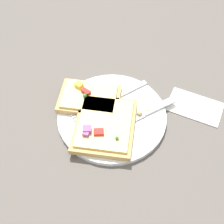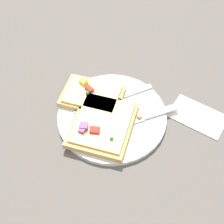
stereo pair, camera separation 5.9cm
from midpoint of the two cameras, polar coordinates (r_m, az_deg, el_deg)
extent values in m
plane|color=#56514C|center=(0.71, 2.37, -1.19)|extent=(4.00, 4.00, 0.00)
cylinder|color=white|center=(0.71, 2.38, -0.91)|extent=(0.25, 0.25, 0.01)
cube|color=#B7B7BC|center=(0.74, 5.37, 2.99)|extent=(0.08, 0.11, 0.01)
cube|color=#B7B7BC|center=(0.71, -0.93, 0.75)|extent=(0.05, 0.06, 0.01)
cube|color=#B7B7BC|center=(0.71, -4.10, 0.38)|extent=(0.02, 0.02, 0.00)
cube|color=#B7B7BC|center=(0.70, -3.89, -0.05)|extent=(0.02, 0.02, 0.00)
cube|color=#B7B7BC|center=(0.70, -3.67, -0.48)|extent=(0.02, 0.02, 0.00)
cube|color=#B7B7BC|center=(0.70, -3.45, -0.92)|extent=(0.02, 0.02, 0.00)
cube|color=#B7B7BC|center=(0.72, 11.19, -0.12)|extent=(0.06, 0.08, 0.01)
cube|color=#B7B7BC|center=(0.68, 2.89, -2.76)|extent=(0.10, 0.12, 0.00)
cube|color=tan|center=(0.68, 0.72, -2.46)|extent=(0.16, 0.18, 0.01)
cube|color=#E5CC7A|center=(0.67, 0.73, -1.98)|extent=(0.14, 0.16, 0.01)
cube|color=red|center=(0.65, -0.74, -3.41)|extent=(0.03, 0.02, 0.01)
sphere|color=#388433|center=(0.64, 2.55, -4.98)|extent=(0.01, 0.01, 0.01)
cube|color=#934C8E|center=(0.65, -2.66, -2.75)|extent=(0.02, 0.02, 0.01)
cube|color=#934C8E|center=(0.65, -2.98, -3.51)|extent=(0.01, 0.01, 0.01)
cube|color=tan|center=(0.72, -1.31, 2.76)|extent=(0.16, 0.13, 0.01)
cube|color=#E5CC7A|center=(0.72, -1.33, 3.26)|extent=(0.14, 0.11, 0.01)
cube|color=yellow|center=(0.73, -2.93, 5.45)|extent=(0.02, 0.02, 0.01)
sphere|color=#388433|center=(0.71, -2.14, 3.42)|extent=(0.01, 0.01, 0.01)
cube|color=red|center=(0.72, -1.83, 4.11)|extent=(0.02, 0.02, 0.01)
sphere|color=tan|center=(0.70, 1.37, -0.26)|extent=(0.01, 0.01, 0.01)
sphere|color=tan|center=(0.69, -4.32, -1.06)|extent=(0.01, 0.01, 0.01)
sphere|color=tan|center=(0.70, 8.99, -0.69)|extent=(0.01, 0.01, 0.01)
sphere|color=tan|center=(0.70, -0.08, -0.30)|extent=(0.01, 0.01, 0.01)
sphere|color=tan|center=(0.70, 7.42, -1.05)|extent=(0.01, 0.01, 0.01)
cube|color=white|center=(0.74, 17.64, -0.84)|extent=(0.12, 0.07, 0.01)
camera|label=1|loc=(0.03, -87.57, 3.30)|focal=50.00mm
camera|label=2|loc=(0.03, 92.43, -3.30)|focal=50.00mm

